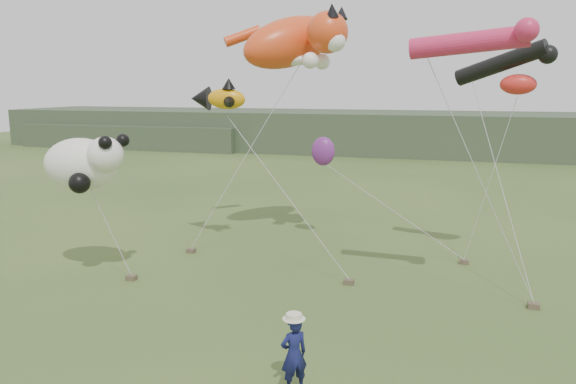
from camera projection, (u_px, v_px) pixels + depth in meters
The scene contains 9 objects.
ground at pixel (298, 344), 14.58m from camera, with size 120.00×120.00×0.00m, color #385123.
headland at pixel (387, 133), 57.16m from camera, with size 90.00×13.00×4.00m.
festival_attendant at pixel (294, 354), 12.20m from camera, with size 0.62×0.41×1.71m, color #121647.
sandbag_anchors at pixel (326, 274), 19.81m from camera, with size 13.36×5.45×0.17m.
cat_kite at pixel (297, 41), 22.47m from camera, with size 5.70×4.75×2.99m.
fish_kite at pixel (217, 98), 21.84m from camera, with size 2.51×1.67×1.27m.
tube_kites at pixel (495, 52), 17.49m from camera, with size 4.58×6.18×1.78m.
panda_kite at pixel (85, 163), 19.03m from camera, with size 3.16×2.04×1.96m.
misc_kites at pixel (399, 125), 21.75m from camera, with size 8.39×2.29×3.71m.
Camera 1 is at (3.65, -13.09, 6.60)m, focal length 35.00 mm.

